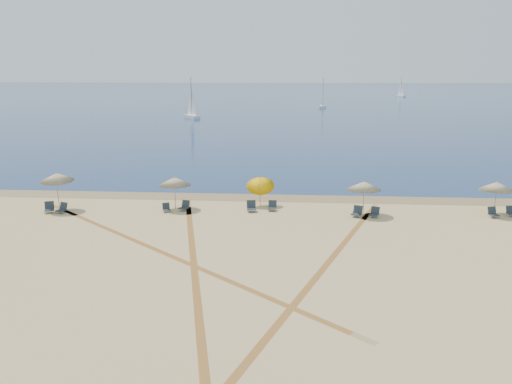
% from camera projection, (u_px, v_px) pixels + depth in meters
% --- Properties ---
extents(ground, '(160.00, 160.00, 0.00)m').
position_uv_depth(ground, '(210.00, 362.00, 17.95)').
color(ground, tan).
rests_on(ground, ground).
extents(ocean, '(500.00, 500.00, 0.00)m').
position_uv_depth(ocean, '(292.00, 93.00, 236.81)').
color(ocean, '#0C2151').
rests_on(ocean, ground).
extents(wet_sand, '(500.00, 500.00, 0.00)m').
position_uv_depth(wet_sand, '(260.00, 197.00, 41.30)').
color(wet_sand, olive).
rests_on(wet_sand, ground).
extents(umbrella_1, '(2.27, 2.31, 2.68)m').
position_uv_depth(umbrella_1, '(57.00, 177.00, 37.10)').
color(umbrella_1, gray).
rests_on(umbrella_1, ground).
extents(umbrella_2, '(2.26, 2.26, 2.29)m').
position_uv_depth(umbrella_2, '(175.00, 181.00, 37.50)').
color(umbrella_2, gray).
rests_on(umbrella_2, ground).
extents(umbrella_3, '(2.01, 2.04, 2.40)m').
position_uv_depth(umbrella_3, '(260.00, 183.00, 38.30)').
color(umbrella_3, gray).
rests_on(umbrella_3, ground).
extents(umbrella_4, '(2.28, 2.28, 2.33)m').
position_uv_depth(umbrella_4, '(364.00, 186.00, 35.89)').
color(umbrella_4, gray).
rests_on(umbrella_4, ground).
extents(umbrella_5, '(2.27, 2.27, 2.29)m').
position_uv_depth(umbrella_5, '(497.00, 186.00, 35.91)').
color(umbrella_5, gray).
rests_on(umbrella_5, ground).
extents(chair_2, '(0.83, 0.89, 0.74)m').
position_uv_depth(chair_2, '(49.00, 208.00, 36.80)').
color(chair_2, '#1D262D').
rests_on(chair_2, ground).
extents(chair_3, '(0.77, 0.83, 0.70)m').
position_uv_depth(chair_3, '(62.00, 208.00, 36.70)').
color(chair_3, '#1D262D').
rests_on(chair_3, ground).
extents(chair_4, '(0.68, 0.72, 0.59)m').
position_uv_depth(chair_4, '(166.00, 208.00, 37.00)').
color(chair_4, '#1D262D').
rests_on(chair_4, ground).
extents(chair_5, '(0.77, 0.83, 0.69)m').
position_uv_depth(chair_5, '(185.00, 206.00, 37.33)').
color(chair_5, '#1D262D').
rests_on(chair_5, ground).
extents(chair_6, '(0.74, 0.82, 0.75)m').
position_uv_depth(chair_6, '(251.00, 207.00, 37.06)').
color(chair_6, '#1D262D').
rests_on(chair_6, ground).
extents(chair_7, '(0.59, 0.68, 0.69)m').
position_uv_depth(chair_7, '(272.00, 206.00, 37.30)').
color(chair_7, '#1D262D').
rests_on(chair_7, ground).
extents(chair_8, '(0.84, 0.89, 0.72)m').
position_uv_depth(chair_8, '(357.00, 212.00, 35.72)').
color(chair_8, '#1D262D').
rests_on(chair_8, ground).
extents(chair_9, '(0.78, 0.83, 0.68)m').
position_uv_depth(chair_9, '(375.00, 213.00, 35.62)').
color(chair_9, '#1D262D').
rests_on(chair_9, ground).
extents(chair_10, '(0.69, 0.77, 0.68)m').
position_uv_depth(chair_10, '(493.00, 213.00, 35.60)').
color(chair_10, '#1D262D').
rests_on(chair_10, ground).
extents(chair_11, '(0.62, 0.70, 0.66)m').
position_uv_depth(chair_11, '(511.00, 212.00, 35.89)').
color(chair_11, '#1D262D').
rests_on(chair_11, ground).
extents(sailboat_0, '(4.23, 5.39, 8.24)m').
position_uv_depth(sailboat_0, '(192.00, 106.00, 109.68)').
color(sailboat_0, white).
rests_on(sailboat_0, ocean).
extents(sailboat_1, '(3.12, 4.81, 7.07)m').
position_uv_depth(sailboat_1, '(401.00, 91.00, 200.15)').
color(sailboat_1, white).
rests_on(sailboat_1, ocean).
extents(sailboat_2, '(1.91, 5.37, 7.83)m').
position_uv_depth(sailboat_2, '(323.00, 98.00, 140.69)').
color(sailboat_2, white).
rests_on(sailboat_2, ocean).
extents(tire_tracks, '(47.10, 41.02, 0.00)m').
position_uv_depth(tire_tracks, '(219.00, 258.00, 27.80)').
color(tire_tracks, tan).
rests_on(tire_tracks, ground).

